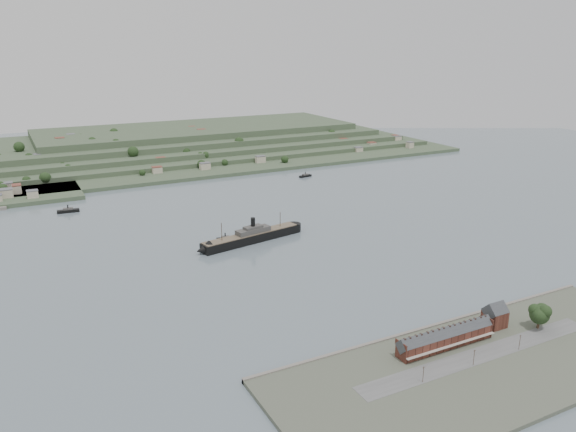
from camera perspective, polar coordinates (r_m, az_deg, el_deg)
name	(u,v)px	position (r m, az deg, el deg)	size (l,w,h in m)	color
ground	(300,244)	(424.73, 1.22, -2.82)	(1400.00, 1400.00, 0.00)	slate
near_shore	(488,361)	(290.10, 19.67, -13.73)	(220.00, 80.00, 2.60)	#4C5142
terrace_row	(445,338)	(291.99, 15.70, -11.81)	(55.60, 9.80, 11.07)	#432018
gabled_building	(495,315)	(318.41, 20.27, -9.46)	(10.40, 10.18, 14.09)	#432018
far_peninsula	(181,145)	(786.41, -10.85, 7.11)	(760.00, 309.00, 30.00)	#334830
steamship	(249,237)	(426.39, -4.00, -2.18)	(93.92, 27.71, 22.69)	black
tugboat	(225,238)	(433.81, -6.39, -2.28)	(13.75, 6.46, 5.98)	black
ferry_west	(68,211)	(539.08, -21.43, 0.52)	(19.30, 6.87, 7.10)	black
ferry_east	(305,176)	(636.77, 1.77, 4.12)	(16.12, 7.53, 5.83)	black
fig_tree	(541,314)	(323.74, 24.30, -9.02)	(12.69, 10.99, 14.16)	#3D2C1C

